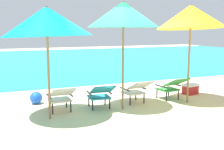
{
  "coord_description": "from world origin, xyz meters",
  "views": [
    {
      "loc": [
        -2.91,
        -6.48,
        2.0
      ],
      "look_at": [
        0.0,
        0.59,
        0.75
      ],
      "focal_mm": 45.34,
      "sensor_mm": 36.0,
      "label": 1
    }
  ],
  "objects_px": {
    "lounge_chair_far_left": "(61,96)",
    "lounge_chair_near_right": "(137,89)",
    "beach_umbrella_left": "(47,22)",
    "lounge_chair_near_left": "(101,94)",
    "cooler_box": "(190,89)",
    "lounge_chair_far_right": "(172,86)",
    "beach_umbrella_center": "(123,15)",
    "beach_umbrella_right": "(191,17)",
    "beach_ball": "(36,98)"
  },
  "relations": [
    {
      "from": "lounge_chair_far_left",
      "to": "beach_ball",
      "type": "bearing_deg",
      "value": 113.03
    },
    {
      "from": "cooler_box",
      "to": "lounge_chair_near_right",
      "type": "bearing_deg",
      "value": -168.51
    },
    {
      "from": "lounge_chair_far_right",
      "to": "beach_ball",
      "type": "bearing_deg",
      "value": 163.99
    },
    {
      "from": "beach_ball",
      "to": "lounge_chair_far_right",
      "type": "bearing_deg",
      "value": -16.01
    },
    {
      "from": "beach_umbrella_right",
      "to": "lounge_chair_near_left",
      "type": "bearing_deg",
      "value": 174.09
    },
    {
      "from": "lounge_chair_near_right",
      "to": "lounge_chair_far_right",
      "type": "relative_size",
      "value": 0.98
    },
    {
      "from": "lounge_chair_near_right",
      "to": "lounge_chair_far_right",
      "type": "bearing_deg",
      "value": 0.05
    },
    {
      "from": "lounge_chair_near_left",
      "to": "beach_ball",
      "type": "relative_size",
      "value": 2.73
    },
    {
      "from": "cooler_box",
      "to": "lounge_chair_far_right",
      "type": "bearing_deg",
      "value": -156.49
    },
    {
      "from": "lounge_chair_far_right",
      "to": "lounge_chair_far_left",
      "type": "bearing_deg",
      "value": -179.42
    },
    {
      "from": "lounge_chair_near_right",
      "to": "cooler_box",
      "type": "xyz_separation_m",
      "value": [
        2.1,
        0.43,
        -0.24
      ]
    },
    {
      "from": "lounge_chair_far_left",
      "to": "lounge_chair_near_left",
      "type": "xyz_separation_m",
      "value": [
        0.98,
        -0.09,
        0.0
      ]
    },
    {
      "from": "lounge_chair_near_right",
      "to": "beach_ball",
      "type": "relative_size",
      "value": 2.73
    },
    {
      "from": "lounge_chair_far_right",
      "to": "beach_umbrella_right",
      "type": "bearing_deg",
      "value": -55.27
    },
    {
      "from": "beach_umbrella_center",
      "to": "lounge_chair_near_left",
      "type": "bearing_deg",
      "value": 158.9
    },
    {
      "from": "lounge_chair_near_right",
      "to": "beach_umbrella_left",
      "type": "relative_size",
      "value": 0.34
    },
    {
      "from": "lounge_chair_far_left",
      "to": "lounge_chair_near_right",
      "type": "height_order",
      "value": "same"
    },
    {
      "from": "lounge_chair_far_left",
      "to": "lounge_chair_far_right",
      "type": "distance_m",
      "value": 3.16
    },
    {
      "from": "beach_umbrella_left",
      "to": "lounge_chair_far_right",
      "type": "bearing_deg",
      "value": 6.46
    },
    {
      "from": "beach_umbrella_left",
      "to": "beach_ball",
      "type": "xyz_separation_m",
      "value": [
        -0.12,
        1.43,
        -1.99
      ]
    },
    {
      "from": "lounge_chair_far_left",
      "to": "lounge_chair_far_right",
      "type": "height_order",
      "value": "same"
    },
    {
      "from": "beach_umbrella_center",
      "to": "beach_umbrella_right",
      "type": "bearing_deg",
      "value": -1.63
    },
    {
      "from": "lounge_chair_far_right",
      "to": "beach_umbrella_center",
      "type": "xyz_separation_m",
      "value": [
        -1.67,
        -0.32,
        1.93
      ]
    },
    {
      "from": "beach_umbrella_left",
      "to": "beach_umbrella_center",
      "type": "height_order",
      "value": "beach_umbrella_center"
    },
    {
      "from": "lounge_chair_near_right",
      "to": "beach_umbrella_center",
      "type": "height_order",
      "value": "beach_umbrella_center"
    },
    {
      "from": "beach_ball",
      "to": "cooler_box",
      "type": "relative_size",
      "value": 0.63
    },
    {
      "from": "beach_umbrella_left",
      "to": "beach_umbrella_center",
      "type": "relative_size",
      "value": 1.01
    },
    {
      "from": "lounge_chair_far_left",
      "to": "lounge_chair_far_right",
      "type": "relative_size",
      "value": 0.95
    },
    {
      "from": "lounge_chair_far_right",
      "to": "beach_umbrella_right",
      "type": "relative_size",
      "value": 0.35
    },
    {
      "from": "lounge_chair_near_right",
      "to": "beach_umbrella_left",
      "type": "distance_m",
      "value": 2.98
    },
    {
      "from": "lounge_chair_near_left",
      "to": "lounge_chair_near_right",
      "type": "height_order",
      "value": "same"
    },
    {
      "from": "lounge_chair_near_right",
      "to": "beach_umbrella_right",
      "type": "distance_m",
      "value": 2.38
    },
    {
      "from": "lounge_chair_far_right",
      "to": "beach_umbrella_right",
      "type": "height_order",
      "value": "beach_umbrella_right"
    },
    {
      "from": "beach_umbrella_left",
      "to": "cooler_box",
      "type": "relative_size",
      "value": 5.0
    },
    {
      "from": "lounge_chair_near_right",
      "to": "beach_umbrella_center",
      "type": "distance_m",
      "value": 2.04
    },
    {
      "from": "lounge_chair_far_left",
      "to": "lounge_chair_near_left",
      "type": "height_order",
      "value": "same"
    },
    {
      "from": "lounge_chair_near_left",
      "to": "cooler_box",
      "type": "relative_size",
      "value": 1.72
    },
    {
      "from": "lounge_chair_near_left",
      "to": "lounge_chair_near_right",
      "type": "distance_m",
      "value": 1.07
    },
    {
      "from": "beach_umbrella_right",
      "to": "beach_umbrella_center",
      "type": "bearing_deg",
      "value": 178.37
    },
    {
      "from": "beach_ball",
      "to": "beach_umbrella_left",
      "type": "bearing_deg",
      "value": -85.34
    },
    {
      "from": "lounge_chair_near_left",
      "to": "lounge_chair_far_right",
      "type": "relative_size",
      "value": 0.98
    },
    {
      "from": "lounge_chair_far_left",
      "to": "lounge_chair_far_right",
      "type": "xyz_separation_m",
      "value": [
        3.16,
        0.03,
        0.0
      ]
    },
    {
      "from": "lounge_chair_far_left",
      "to": "cooler_box",
      "type": "xyz_separation_m",
      "value": [
        4.14,
        0.46,
        -0.24
      ]
    },
    {
      "from": "beach_ball",
      "to": "lounge_chair_near_left",
      "type": "bearing_deg",
      "value": -38.97
    },
    {
      "from": "lounge_chair_far_left",
      "to": "lounge_chair_near_right",
      "type": "xyz_separation_m",
      "value": [
        2.04,
        0.03,
        0.0
      ]
    },
    {
      "from": "lounge_chair_near_left",
      "to": "beach_umbrella_left",
      "type": "distance_m",
      "value": 2.21
    },
    {
      "from": "beach_umbrella_left",
      "to": "beach_ball",
      "type": "bearing_deg",
      "value": 94.66
    },
    {
      "from": "beach_umbrella_left",
      "to": "cooler_box",
      "type": "xyz_separation_m",
      "value": [
        4.47,
        0.82,
        -1.99
      ]
    },
    {
      "from": "lounge_chair_near_right",
      "to": "beach_umbrella_left",
      "type": "height_order",
      "value": "beach_umbrella_left"
    },
    {
      "from": "lounge_chair_near_left",
      "to": "beach_umbrella_right",
      "type": "bearing_deg",
      "value": -5.91
    }
  ]
}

